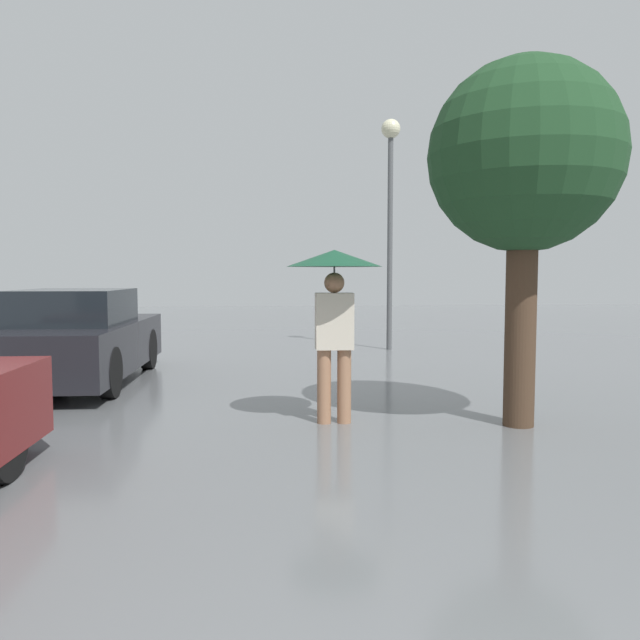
% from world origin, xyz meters
% --- Properties ---
extents(pedestrian, '(0.98, 0.98, 1.80)m').
position_xyz_m(pedestrian, '(0.21, 5.82, 1.41)').
color(pedestrian, '#9E7051').
rests_on(pedestrian, ground_plane).
extents(parked_car_farthest, '(1.65, 3.95, 1.34)m').
position_xyz_m(parked_car_farthest, '(-3.19, 8.52, 0.63)').
color(parked_car_farthest, black).
rests_on(parked_car_farthest, ground_plane).
extents(tree, '(1.92, 1.92, 3.69)m').
position_xyz_m(tree, '(2.09, 5.56, 2.68)').
color(tree, '#473323').
rests_on(tree, ground_plane).
extents(street_lamp, '(0.38, 0.38, 4.66)m').
position_xyz_m(street_lamp, '(1.98, 12.05, 3.38)').
color(street_lamp, '#515456').
rests_on(street_lamp, ground_plane).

